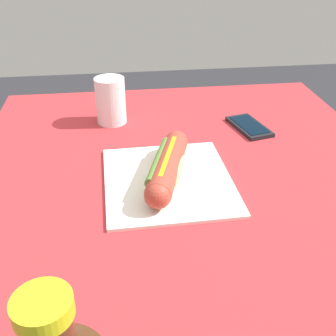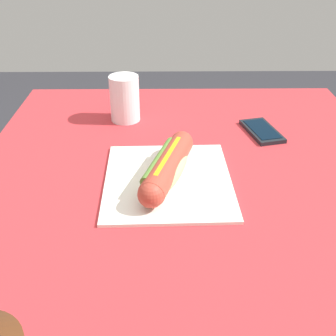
# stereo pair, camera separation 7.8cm
# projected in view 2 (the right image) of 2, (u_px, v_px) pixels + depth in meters

# --- Properties ---
(dining_table) EXTENTS (1.09, 0.86, 0.75)m
(dining_table) POSITION_uv_depth(u_px,v_px,m) (190.00, 254.00, 0.82)
(dining_table) COLOR brown
(dining_table) RESTS_ON ground
(paper_wrapper) EXTENTS (0.27, 0.24, 0.01)m
(paper_wrapper) POSITION_uv_depth(u_px,v_px,m) (168.00, 180.00, 0.79)
(paper_wrapper) COLOR silver
(paper_wrapper) RESTS_ON dining_table
(hot_dog) EXTENTS (0.23, 0.11, 0.05)m
(hot_dog) POSITION_uv_depth(u_px,v_px,m) (168.00, 167.00, 0.77)
(hot_dog) COLOR #E5BC75
(hot_dog) RESTS_ON paper_wrapper
(cell_phone) EXTENTS (0.14, 0.09, 0.01)m
(cell_phone) POSITION_uv_depth(u_px,v_px,m) (262.00, 131.00, 0.97)
(cell_phone) COLOR black
(cell_phone) RESTS_ON dining_table
(drinking_cup) EXTENTS (0.07, 0.07, 0.11)m
(drinking_cup) POSITION_uv_depth(u_px,v_px,m) (125.00, 99.00, 1.01)
(drinking_cup) COLOR white
(drinking_cup) RESTS_ON dining_table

